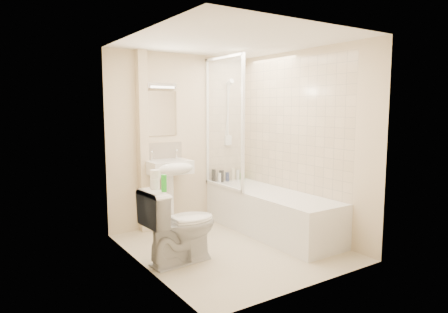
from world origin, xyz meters
TOP-DOWN VIEW (x-y plane):
  - floor at (0.00, 0.00)m, footprint 2.50×2.50m
  - wall_back at (0.00, 1.25)m, footprint 2.20×0.02m
  - wall_left at (-1.10, 0.00)m, footprint 0.02×2.50m
  - wall_right at (1.10, 0.00)m, footprint 0.02×2.50m
  - ceiling at (0.00, 0.00)m, footprint 2.20×2.50m
  - tile_back at (0.75, 1.24)m, footprint 0.70×0.01m
  - tile_right at (1.09, 0.20)m, footprint 0.01×2.10m
  - pipe_boxing at (-0.62, 1.19)m, footprint 0.12×0.12m
  - splashback at (-0.33, 1.24)m, footprint 0.60×0.02m
  - mirror at (-0.33, 1.24)m, footprint 0.46×0.01m
  - strip_light at (-0.33, 1.22)m, footprint 0.42×0.07m
  - bathtub at (0.75, 0.20)m, footprint 0.70×2.10m
  - shower_screen at (0.40, 0.80)m, footprint 0.04×0.92m
  - shower_fixture at (0.75, 1.19)m, footprint 0.10×0.16m
  - pedestal_sink at (-0.33, 1.01)m, footprint 0.57×0.51m
  - bottle_black_a at (0.46, 1.16)m, footprint 0.06×0.06m
  - bottle_white_a at (0.56, 1.16)m, footprint 0.05×0.05m
  - bottle_black_b at (0.60, 1.16)m, footprint 0.07×0.07m
  - bottle_blue at (0.70, 1.16)m, footprint 0.06×0.06m
  - bottle_cream at (0.81, 1.16)m, footprint 0.05×0.05m
  - bottle_white_b at (0.90, 1.16)m, footprint 0.05×0.05m
  - bottle_green at (0.99, 1.16)m, footprint 0.07×0.07m
  - toilet at (-0.72, -0.06)m, footprint 0.58×0.88m
  - toilet_roll_lower at (-0.98, -0.00)m, footprint 0.10×0.10m
  - toilet_roll_upper at (-0.96, 0.02)m, footprint 0.10×0.10m
  - green_bottle at (-0.96, -0.18)m, footprint 0.05×0.05m

SIDE VIEW (x-z plane):
  - floor at x=0.00m, z-range 0.00..0.00m
  - bathtub at x=0.75m, z-range 0.01..0.56m
  - toilet at x=-0.72m, z-range 0.00..0.83m
  - bottle_green at x=0.99m, z-range 0.55..0.65m
  - bottle_blue at x=0.70m, z-range 0.55..0.69m
  - bottle_white_a at x=0.56m, z-range 0.55..0.69m
  - bottle_white_b at x=0.90m, z-range 0.55..0.71m
  - bottle_black_b at x=0.60m, z-range 0.55..0.72m
  - bottle_cream at x=0.81m, z-range 0.55..0.74m
  - bottle_black_a at x=0.46m, z-range 0.55..0.75m
  - pedestal_sink at x=-0.33m, z-range 0.22..1.31m
  - toilet_roll_lower at x=-0.98m, z-range 0.83..0.93m
  - green_bottle at x=-0.96m, z-range 0.83..1.00m
  - toilet_roll_upper at x=-0.96m, z-range 0.93..1.02m
  - splashback at x=-0.33m, z-range 0.88..1.18m
  - wall_back at x=0.00m, z-range 0.00..2.40m
  - wall_left at x=-1.10m, z-range 0.00..2.40m
  - wall_right at x=1.10m, z-range 0.00..2.40m
  - pipe_boxing at x=-0.62m, z-range 0.00..2.40m
  - tile_back at x=0.75m, z-range 0.55..2.30m
  - tile_right at x=1.09m, z-range 0.55..2.30m
  - shower_screen at x=0.40m, z-range 0.55..2.35m
  - shower_fixture at x=0.75m, z-range 1.05..2.04m
  - mirror at x=-0.33m, z-range 1.28..1.88m
  - strip_light at x=-0.33m, z-range 1.92..1.98m
  - ceiling at x=0.00m, z-range 2.39..2.41m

